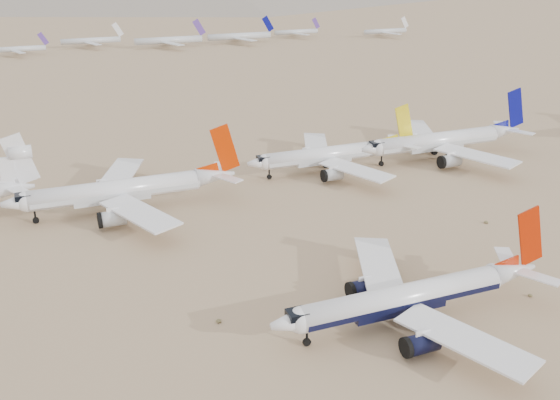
% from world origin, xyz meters
% --- Properties ---
extents(ground, '(7000.00, 7000.00, 0.00)m').
position_xyz_m(ground, '(0.00, 0.00, 0.00)').
color(ground, '#8E7152').
rests_on(ground, ground).
extents(main_airliner, '(49.40, 48.25, 17.43)m').
position_xyz_m(main_airliner, '(0.28, 2.92, 4.79)').
color(main_airliner, white).
rests_on(main_airliner, ground).
extents(row2_navy_widebody, '(53.79, 52.60, 19.14)m').
position_xyz_m(row2_navy_widebody, '(57.46, 74.97, 5.34)').
color(row2_navy_widebody, white).
rests_on(row2_navy_widebody, ground).
extents(row2_gold_tail, '(48.42, 47.36, 17.24)m').
position_xyz_m(row2_gold_tail, '(21.39, 76.61, 4.82)').
color(row2_gold_tail, white).
rests_on(row2_gold_tail, ground).
extents(row2_orange_tail, '(52.84, 51.69, 18.85)m').
position_xyz_m(row2_orange_tail, '(-36.88, 69.04, 5.29)').
color(row2_orange_tail, white).
rests_on(row2_orange_tail, ground).
extents(distant_storage_row, '(464.92, 59.49, 15.27)m').
position_xyz_m(distant_storage_row, '(-31.62, 326.60, 4.36)').
color(distant_storage_row, silver).
rests_on(distant_storage_row, ground).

